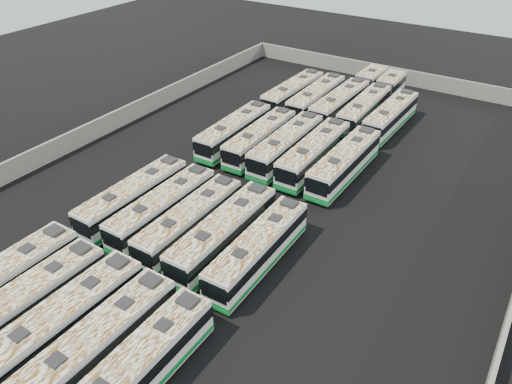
{
  "coord_description": "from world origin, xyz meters",
  "views": [
    {
      "loc": [
        20.75,
        -32.69,
        25.83
      ],
      "look_at": [
        0.51,
        -1.16,
        1.6
      ],
      "focal_mm": 35.0,
      "sensor_mm": 36.0,
      "label": 1
    }
  ],
  "objects_px": {
    "bus_back_far_left": "(293,93)",
    "bus_back_center": "(351,96)",
    "bus_midback_left": "(260,139)",
    "bus_back_right": "(373,101)",
    "bus_midfront_left": "(163,208)",
    "bus_midback_right": "(314,153)",
    "bus_midfront_right": "(224,233)",
    "bus_midback_center": "(286,145)",
    "bus_midback_far_right": "(344,163)",
    "bus_midback_far_left": "(234,131)",
    "bus_back_far_right": "(390,116)",
    "bus_front_center": "(62,323)",
    "bus_midfront_far_right": "(258,249)",
    "bus_front_left": "(26,305)",
    "bus_front_right": "(97,346)",
    "bus_front_far_right": "(136,370)",
    "bus_midfront_center": "(190,221)",
    "bus_back_left": "(316,98)",
    "bus_midfront_far_left": "(134,197)"
  },
  "relations": [
    {
      "from": "bus_midback_far_right",
      "to": "bus_midfront_right",
      "type": "bearing_deg",
      "value": -101.68
    },
    {
      "from": "bus_front_left",
      "to": "bus_midback_far_left",
      "type": "distance_m",
      "value": 29.06
    },
    {
      "from": "bus_midback_right",
      "to": "bus_midback_far_right",
      "type": "xyz_separation_m",
      "value": [
        3.4,
        -0.09,
        -0.01
      ]
    },
    {
      "from": "bus_midback_center",
      "to": "bus_midback_right",
      "type": "xyz_separation_m",
      "value": [
        3.22,
        -0.01,
        0.01
      ]
    },
    {
      "from": "bus_midfront_left",
      "to": "bus_midfront_far_right",
      "type": "relative_size",
      "value": 1.0
    },
    {
      "from": "bus_midfront_center",
      "to": "bus_midfront_right",
      "type": "relative_size",
      "value": 0.96
    },
    {
      "from": "bus_midfront_left",
      "to": "bus_midback_far_right",
      "type": "distance_m",
      "value": 18.32
    },
    {
      "from": "bus_back_center",
      "to": "bus_midfront_left",
      "type": "bearing_deg",
      "value": -94.77
    },
    {
      "from": "bus_midback_far_left",
      "to": "bus_back_right",
      "type": "relative_size",
      "value": 0.65
    },
    {
      "from": "bus_midfront_right",
      "to": "bus_midback_far_left",
      "type": "xyz_separation_m",
      "value": [
        -9.79,
        15.57,
        -0.05
      ]
    },
    {
      "from": "bus_midback_center",
      "to": "bus_back_center",
      "type": "distance_m",
      "value": 16.31
    },
    {
      "from": "bus_front_center",
      "to": "bus_midfront_far_right",
      "type": "relative_size",
      "value": 1.05
    },
    {
      "from": "bus_midback_center",
      "to": "bus_back_far_left",
      "type": "relative_size",
      "value": 1.02
    },
    {
      "from": "bus_front_right",
      "to": "bus_midfront_far_left",
      "type": "distance_m",
      "value": 16.34
    },
    {
      "from": "bus_midfront_far_right",
      "to": "bus_midback_left",
      "type": "xyz_separation_m",
      "value": [
        -9.78,
        15.79,
        0.0
      ]
    },
    {
      "from": "bus_back_far_left",
      "to": "bus_back_far_right",
      "type": "xyz_separation_m",
      "value": [
        13.02,
        0.01,
        -0.04
      ]
    },
    {
      "from": "bus_front_far_right",
      "to": "bus_midback_far_right",
      "type": "xyz_separation_m",
      "value": [
        0.1,
        28.67,
        0.06
      ]
    },
    {
      "from": "bus_back_center",
      "to": "bus_midback_far_right",
      "type": "bearing_deg",
      "value": -67.17
    },
    {
      "from": "bus_midfront_left",
      "to": "bus_back_left",
      "type": "distance_m",
      "value": 28.67
    },
    {
      "from": "bus_midback_left",
      "to": "bus_front_center",
      "type": "bearing_deg",
      "value": -84.86
    },
    {
      "from": "bus_front_left",
      "to": "bus_back_far_right",
      "type": "height_order",
      "value": "bus_front_left"
    },
    {
      "from": "bus_midback_left",
      "to": "bus_back_right",
      "type": "bearing_deg",
      "value": 67.22
    },
    {
      "from": "bus_back_right",
      "to": "bus_back_far_right",
      "type": "bearing_deg",
      "value": -44.75
    },
    {
      "from": "bus_midback_center",
      "to": "bus_back_far_left",
      "type": "bearing_deg",
      "value": 115.53
    },
    {
      "from": "bus_front_left",
      "to": "bus_back_far_left",
      "type": "height_order",
      "value": "bus_back_far_left"
    },
    {
      "from": "bus_midback_right",
      "to": "bus_back_left",
      "type": "height_order",
      "value": "bus_midback_right"
    },
    {
      "from": "bus_front_center",
      "to": "bus_back_right",
      "type": "distance_m",
      "value": 45.17
    },
    {
      "from": "bus_front_center",
      "to": "bus_midback_center",
      "type": "xyz_separation_m",
      "value": [
        -0.1,
        28.77,
        -0.0
      ]
    },
    {
      "from": "bus_front_left",
      "to": "bus_back_left",
      "type": "height_order",
      "value": "bus_back_left"
    },
    {
      "from": "bus_front_center",
      "to": "bus_back_right",
      "type": "height_order",
      "value": "bus_front_center"
    },
    {
      "from": "bus_midback_far_left",
      "to": "bus_back_right",
      "type": "height_order",
      "value": "bus_midback_far_left"
    },
    {
      "from": "bus_front_left",
      "to": "bus_midfront_right",
      "type": "relative_size",
      "value": 0.98
    },
    {
      "from": "bus_front_right",
      "to": "bus_midback_right",
      "type": "relative_size",
      "value": 0.98
    },
    {
      "from": "bus_front_far_right",
      "to": "bus_midfront_left",
      "type": "relative_size",
      "value": 1.0
    },
    {
      "from": "bus_back_far_left",
      "to": "bus_back_left",
      "type": "xyz_separation_m",
      "value": [
        3.29,
        0.06,
        0.01
      ]
    },
    {
      "from": "bus_front_center",
      "to": "bus_back_far_right",
      "type": "xyz_separation_m",
      "value": [
        6.45,
        41.83,
        -0.07
      ]
    },
    {
      "from": "bus_back_left",
      "to": "bus_midback_right",
      "type": "bearing_deg",
      "value": -64.82
    },
    {
      "from": "bus_midfront_far_right",
      "to": "bus_midback_right",
      "type": "height_order",
      "value": "bus_midback_right"
    },
    {
      "from": "bus_midback_far_right",
      "to": "bus_midfront_center",
      "type": "bearing_deg",
      "value": -112.38
    },
    {
      "from": "bus_midfront_left",
      "to": "bus_midback_right",
      "type": "relative_size",
      "value": 0.95
    },
    {
      "from": "bus_back_far_left",
      "to": "bus_back_center",
      "type": "distance_m",
      "value": 7.33
    },
    {
      "from": "bus_midfront_right",
      "to": "bus_midback_center",
      "type": "distance_m",
      "value": 15.99
    },
    {
      "from": "bus_back_far_left",
      "to": "bus_midfront_left",
      "type": "bearing_deg",
      "value": -82.41
    },
    {
      "from": "bus_front_right",
      "to": "bus_midback_far_right",
      "type": "height_order",
      "value": "bus_midback_far_right"
    },
    {
      "from": "bus_midback_left",
      "to": "bus_back_far_right",
      "type": "bearing_deg",
      "value": 51.85
    },
    {
      "from": "bus_front_right",
      "to": "bus_back_right",
      "type": "relative_size",
      "value": 0.66
    },
    {
      "from": "bus_front_center",
      "to": "bus_midfront_far_right",
      "type": "height_order",
      "value": "bus_front_center"
    },
    {
      "from": "bus_midfront_right",
      "to": "bus_midback_center",
      "type": "bearing_deg",
      "value": 101.11
    },
    {
      "from": "bus_front_left",
      "to": "bus_midfront_far_left",
      "type": "height_order",
      "value": "bus_front_left"
    },
    {
      "from": "bus_front_left",
      "to": "bus_midfront_left",
      "type": "distance_m",
      "value": 13.4
    }
  ]
}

